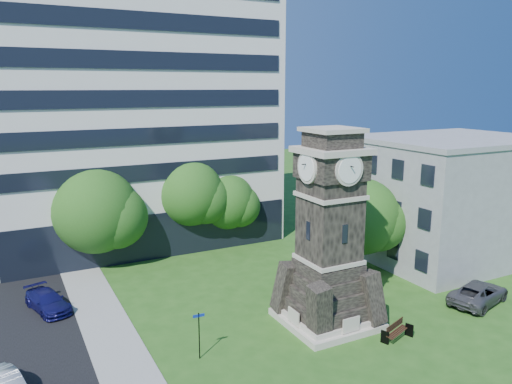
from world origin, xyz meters
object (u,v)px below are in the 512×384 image
car_street_north (48,301)px  street_sign (199,330)px  clock_tower (329,242)px  park_bench (397,331)px  car_east_lot (479,293)px

car_street_north → street_sign: 12.35m
clock_tower → park_bench: size_ratio=6.13×
clock_tower → park_bench: clock_tower is taller
car_east_lot → street_sign: (-19.54, 2.08, 0.95)m
car_east_lot → street_sign: 19.67m
clock_tower → park_bench: bearing=-57.5°
car_street_north → street_sign: size_ratio=1.65×
car_street_north → car_east_lot: 29.08m
clock_tower → car_street_north: (-15.46, 9.88, -4.64)m
park_bench → street_sign: street_sign is taller
car_street_north → park_bench: bearing=-54.1°
clock_tower → car_street_north: bearing=147.4°
clock_tower → street_sign: clock_tower is taller
car_street_north → park_bench: (17.82, -13.58, -0.10)m
clock_tower → car_east_lot: size_ratio=2.34×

